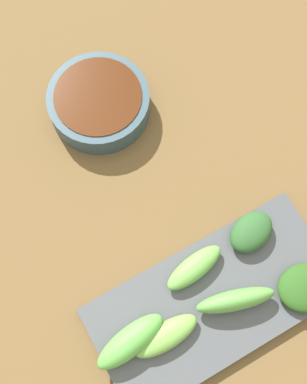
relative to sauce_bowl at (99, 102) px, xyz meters
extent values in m
cube|color=brown|center=(0.15, -0.03, -0.03)|extent=(2.10, 2.10, 0.02)
cylinder|color=#324B58|center=(0.00, 0.00, 0.00)|extent=(0.13, 0.13, 0.04)
cylinder|color=#47200B|center=(0.00, 0.00, 0.00)|extent=(0.11, 0.11, 0.03)
cube|color=#494D52|center=(0.29, 0.00, -0.01)|extent=(0.14, 0.29, 0.01)
ellipsoid|color=#2D5B2B|center=(0.24, 0.08, 0.00)|extent=(0.05, 0.07, 0.02)
ellipsoid|color=#5FB54A|center=(0.28, -0.11, 0.01)|extent=(0.04, 0.09, 0.03)
ellipsoid|color=#6AAB4C|center=(0.25, 0.00, 0.00)|extent=(0.04, 0.08, 0.02)
ellipsoid|color=#75B34D|center=(0.30, -0.07, 0.00)|extent=(0.03, 0.08, 0.02)
ellipsoid|color=#5EA348|center=(0.30, 0.02, 0.01)|extent=(0.05, 0.09, 0.03)
ellipsoid|color=#2A571D|center=(0.33, 0.10, 0.00)|extent=(0.07, 0.08, 0.02)
camera|label=1|loc=(0.31, -0.09, 0.58)|focal=46.48mm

